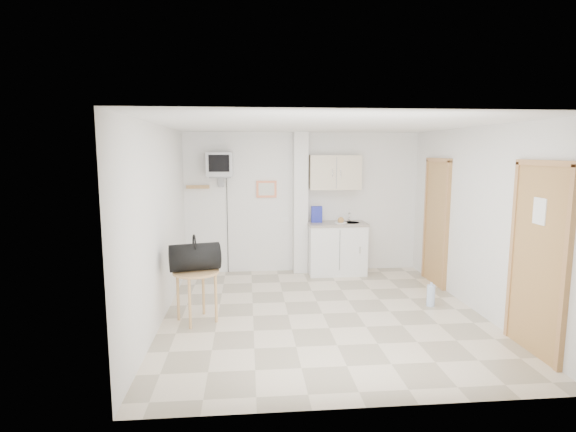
{
  "coord_description": "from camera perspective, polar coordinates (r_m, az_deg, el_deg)",
  "views": [
    {
      "loc": [
        -0.99,
        -5.73,
        2.17
      ],
      "look_at": [
        -0.41,
        0.6,
        1.25
      ],
      "focal_mm": 28.0,
      "sensor_mm": 36.0,
      "label": 1
    }
  ],
  "objects": [
    {
      "name": "duffel_bag",
      "position": [
        5.83,
        -11.77,
        -5.09
      ],
      "size": [
        0.69,
        0.48,
        0.46
      ],
      "rotation": [
        0.0,
        0.0,
        0.24
      ],
      "color": "black",
      "rests_on": "round_table"
    },
    {
      "name": "ground",
      "position": [
        6.21,
        4.4,
        -12.25
      ],
      "size": [
        4.5,
        4.5,
        0.0
      ],
      "primitive_type": "plane",
      "color": "beige",
      "rests_on": "ground"
    },
    {
      "name": "round_table",
      "position": [
        5.88,
        -11.57,
        -7.73
      ],
      "size": [
        0.59,
        0.59,
        0.67
      ],
      "rotation": [
        0.0,
        0.0,
        -0.24
      ],
      "color": "tan",
      "rests_on": "ground"
    },
    {
      "name": "room_envelope",
      "position": [
        5.98,
        6.69,
        2.11
      ],
      "size": [
        4.24,
        4.54,
        2.55
      ],
      "color": "white",
      "rests_on": "ground"
    },
    {
      "name": "kitchenette",
      "position": [
        8.01,
        6.12,
        -1.63
      ],
      "size": [
        1.03,
        0.58,
        2.1
      ],
      "color": "white",
      "rests_on": "ground"
    },
    {
      "name": "water_bottle",
      "position": [
        6.74,
        17.68,
        -9.58
      ],
      "size": [
        0.11,
        0.11,
        0.34
      ],
      "color": "#B2C9EB",
      "rests_on": "ground"
    },
    {
      "name": "crt_television",
      "position": [
        7.77,
        -8.65,
        6.42
      ],
      "size": [
        0.44,
        0.45,
        2.15
      ],
      "color": "slate",
      "rests_on": "ground"
    }
  ]
}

